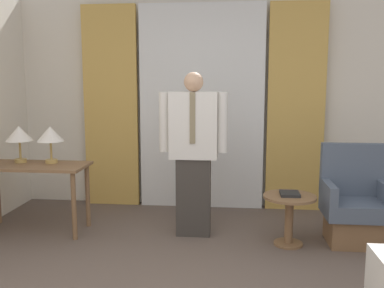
{
  "coord_description": "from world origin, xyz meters",
  "views": [
    {
      "loc": [
        0.42,
        -2.47,
        1.64
      ],
      "look_at": [
        -0.0,
        1.75,
        1.0
      ],
      "focal_mm": 40.0,
      "sensor_mm": 36.0,
      "label": 1
    }
  ],
  "objects": [
    {
      "name": "table_lamp_right",
      "position": [
        -1.56,
        1.94,
        1.05
      ],
      "size": [
        0.29,
        0.29,
        0.4
      ],
      "color": "tan",
      "rests_on": "desk"
    },
    {
      "name": "curtain_drape_right",
      "position": [
        1.18,
        2.94,
        1.29
      ],
      "size": [
        0.7,
        0.06,
        2.58
      ],
      "color": "gold",
      "rests_on": "ground_plane"
    },
    {
      "name": "desk",
      "position": [
        -1.74,
        1.84,
        0.62
      ],
      "size": [
        1.18,
        0.53,
        0.74
      ],
      "color": "brown",
      "rests_on": "ground_plane"
    },
    {
      "name": "side_table",
      "position": [
        0.98,
        1.7,
        0.35
      ],
      "size": [
        0.52,
        0.52,
        0.51
      ],
      "color": "brown",
      "rests_on": "ground_plane"
    },
    {
      "name": "book",
      "position": [
        0.98,
        1.71,
        0.52
      ],
      "size": [
        0.19,
        0.21,
        0.03
      ],
      "color": "black",
      "rests_on": "side_table"
    },
    {
      "name": "armchair",
      "position": [
        1.65,
        1.85,
        0.36
      ],
      "size": [
        0.64,
        0.54,
        0.99
      ],
      "color": "brown",
      "rests_on": "ground_plane"
    },
    {
      "name": "wall_back",
      "position": [
        0.0,
        3.07,
        1.35
      ],
      "size": [
        10.0,
        0.06,
        2.7
      ],
      "color": "silver",
      "rests_on": "ground_plane"
    },
    {
      "name": "curtain_drape_left",
      "position": [
        -1.18,
        2.94,
        1.29
      ],
      "size": [
        0.7,
        0.06,
        2.58
      ],
      "color": "gold",
      "rests_on": "ground_plane"
    },
    {
      "name": "table_lamp_left",
      "position": [
        -1.92,
        1.94,
        1.05
      ],
      "size": [
        0.29,
        0.29,
        0.4
      ],
      "color": "tan",
      "rests_on": "desk"
    },
    {
      "name": "person",
      "position": [
        -0.0,
        1.9,
        0.93
      ],
      "size": [
        0.71,
        0.23,
        1.72
      ],
      "color": "#38332D",
      "rests_on": "ground_plane"
    },
    {
      "name": "curtain_sheer_center",
      "position": [
        0.0,
        2.94,
        1.29
      ],
      "size": [
        1.57,
        0.06,
        2.58
      ],
      "color": "white",
      "rests_on": "ground_plane"
    }
  ]
}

